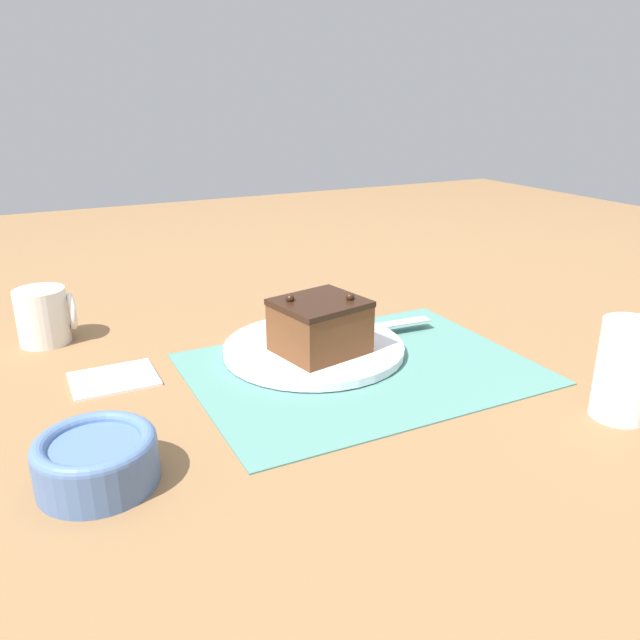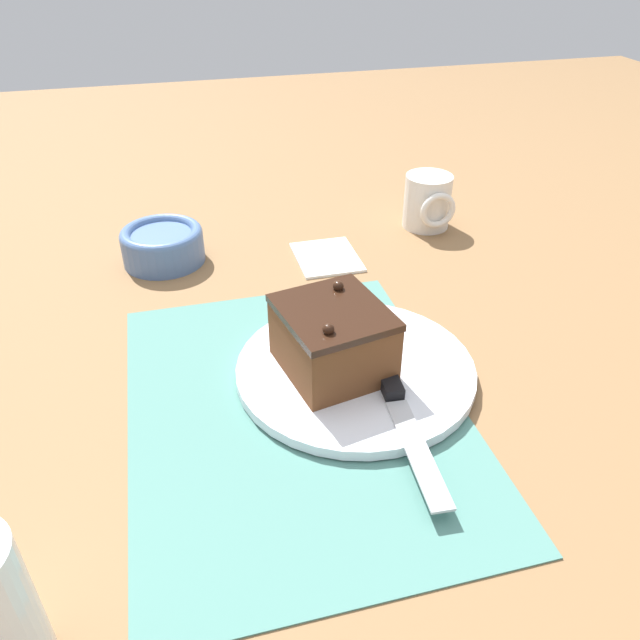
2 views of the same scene
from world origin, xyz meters
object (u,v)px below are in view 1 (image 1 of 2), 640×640
(serving_knife, at_px, (350,329))
(small_bowl, at_px, (96,459))
(cake_plate, at_px, (314,348))
(drinking_glass, at_px, (625,370))
(coffee_mug, at_px, (44,316))
(chocolate_cake, at_px, (320,326))

(serving_knife, height_order, small_bowl, small_bowl)
(cake_plate, relative_size, drinking_glass, 2.21)
(cake_plate, height_order, serving_knife, serving_knife)
(serving_knife, xyz_separation_m, small_bowl, (-0.40, -0.21, 0.01))
(drinking_glass, height_order, coffee_mug, drinking_glass)
(drinking_glass, bearing_deg, chocolate_cake, 129.03)
(coffee_mug, bearing_deg, chocolate_cake, -36.51)
(chocolate_cake, relative_size, coffee_mug, 1.57)
(drinking_glass, distance_m, small_bowl, 0.59)
(small_bowl, bearing_deg, chocolate_cake, 26.96)
(serving_knife, bearing_deg, coffee_mug, -112.55)
(small_bowl, relative_size, coffee_mug, 1.39)
(cake_plate, distance_m, coffee_mug, 0.41)
(cake_plate, xyz_separation_m, serving_knife, (0.07, 0.02, 0.01))
(cake_plate, xyz_separation_m, coffee_mug, (-0.35, 0.23, 0.03))
(cake_plate, distance_m, drinking_glass, 0.41)
(chocolate_cake, bearing_deg, coffee_mug, 143.49)
(chocolate_cake, bearing_deg, small_bowl, -153.04)
(cake_plate, height_order, small_bowl, small_bowl)
(serving_knife, bearing_deg, chocolate_cake, -54.44)
(chocolate_cake, height_order, drinking_glass, drinking_glass)
(serving_knife, relative_size, coffee_mug, 2.43)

